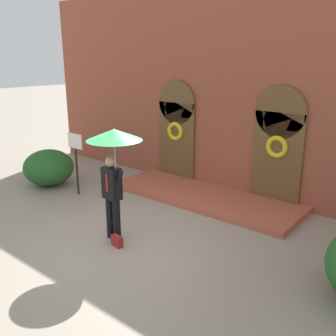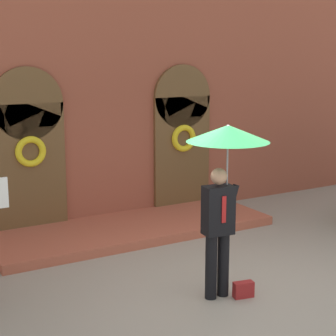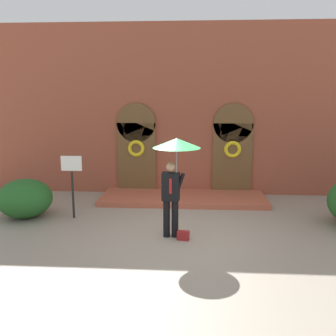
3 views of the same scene
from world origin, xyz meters
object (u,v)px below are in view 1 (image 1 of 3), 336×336
at_px(shrub_left, 49,167).
at_px(sign_post, 76,154).
at_px(handbag, 117,241).
at_px(person_with_umbrella, 114,151).

bearing_deg(shrub_left, sign_post, 0.36).
bearing_deg(handbag, shrub_left, 173.35).
bearing_deg(handbag, person_with_umbrella, 146.68).
bearing_deg(sign_post, person_with_umbrella, -23.11).
height_order(sign_post, shrub_left, sign_post).
bearing_deg(sign_post, shrub_left, -179.64).
distance_m(person_with_umbrella, handbag, 1.82).
height_order(person_with_umbrella, shrub_left, person_with_umbrella).
height_order(handbag, shrub_left, shrub_left).
bearing_deg(shrub_left, person_with_umbrella, -16.02).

